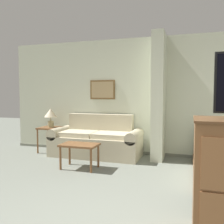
{
  "coord_description": "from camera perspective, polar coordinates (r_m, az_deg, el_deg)",
  "views": [
    {
      "loc": [
        0.55,
        -1.83,
        1.35
      ],
      "look_at": [
        -0.73,
        2.2,
        1.05
      ],
      "focal_mm": 40.0,
      "sensor_mm": 36.0,
      "label": 1
    }
  ],
  "objects": [
    {
      "name": "wall_back",
      "position": [
        5.58,
        11.88,
        3.41
      ],
      "size": [
        7.46,
        0.16,
        2.6
      ],
      "color": "beige",
      "rests_on": "ground_plane"
    },
    {
      "name": "coffee_table",
      "position": [
        4.61,
        -7.42,
        -8.03
      ],
      "size": [
        0.67,
        0.43,
        0.45
      ],
      "color": "brown",
      "rests_on": "ground_plane"
    },
    {
      "name": "wall_partition_pillar",
      "position": [
        5.23,
        10.61,
        3.44
      ],
      "size": [
        0.24,
        0.61,
        2.6
      ],
      "color": "beige",
      "rests_on": "ground_plane"
    },
    {
      "name": "side_table",
      "position": [
        6.03,
        -13.8,
        -4.21
      ],
      "size": [
        0.5,
        0.5,
        0.58
      ],
      "color": "brown",
      "rests_on": "ground_plane"
    },
    {
      "name": "table_lamp",
      "position": [
        5.99,
        -13.86,
        -0.52
      ],
      "size": [
        0.3,
        0.3,
        0.43
      ],
      "color": "tan",
      "rests_on": "side_table"
    },
    {
      "name": "couch",
      "position": [
        5.54,
        -3.58,
        -6.6
      ],
      "size": [
        1.97,
        0.84,
        0.9
      ],
      "color": "#B7AD8E",
      "rests_on": "ground_plane"
    }
  ]
}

